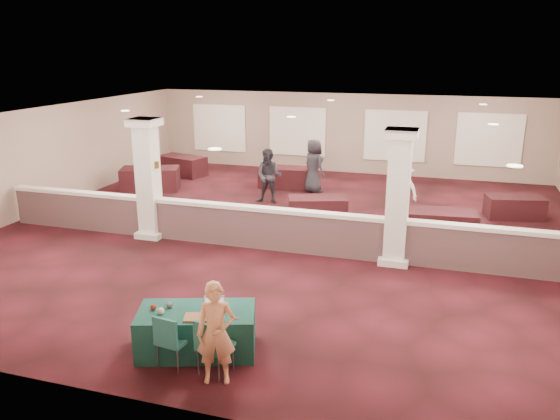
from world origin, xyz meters
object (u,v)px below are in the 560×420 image
(far_table_back_center, at_px, (285,177))
(attendee_a, at_px, (269,176))
(conf_chair_main, at_px, (212,343))
(far_table_front_right, at_px, (440,225))
(attendee_d, at_px, (314,166))
(conf_chair_side, at_px, (170,337))
(far_table_front_left, at_px, (150,179))
(far_table_front_center, at_px, (317,208))
(near_table, at_px, (197,331))
(far_table_back_left, at_px, (182,166))
(far_table_back_right, at_px, (514,207))
(attendee_c, at_px, (401,188))
(attendee_b, at_px, (403,189))
(woman, at_px, (216,333))

(far_table_back_center, relative_size, attendee_a, 1.03)
(conf_chair_main, distance_m, far_table_front_right, 8.36)
(far_table_front_right, height_order, attendee_d, attendee_d)
(conf_chair_side, relative_size, far_table_back_center, 0.50)
(far_table_front_left, height_order, attendee_d, attendee_d)
(far_table_front_center, distance_m, attendee_d, 3.29)
(conf_chair_side, relative_size, attendee_d, 0.48)
(near_table, bearing_deg, far_table_back_left, 99.56)
(near_table, distance_m, far_table_back_right, 11.34)
(attendee_c, bearing_deg, far_table_back_left, 122.56)
(near_table, relative_size, conf_chair_side, 2.09)
(far_table_front_left, xyz_separation_m, attendee_a, (4.62, -0.35, 0.49))
(far_table_front_right, height_order, attendee_b, attendee_b)
(conf_chair_side, xyz_separation_m, far_table_back_center, (-1.64, 11.90, -0.17))
(far_table_back_center, relative_size, far_table_back_right, 1.13)
(woman, bearing_deg, attendee_b, 60.00)
(far_table_front_right, height_order, attendee_a, attendee_a)
(far_table_front_center, bearing_deg, far_table_back_center, 120.12)
(woman, xyz_separation_m, attendee_b, (1.94, 9.84, -0.02))
(far_table_back_center, distance_m, far_table_back_right, 7.85)
(far_table_back_left, relative_size, attendee_b, 1.20)
(far_table_back_right, height_order, attendee_a, attendee_a)
(near_table, height_order, attendee_a, attendee_a)
(far_table_back_left, distance_m, attendee_b, 9.42)
(far_table_front_left, bearing_deg, far_table_front_center, -14.63)
(far_table_front_center, relative_size, attendee_a, 0.96)
(conf_chair_side, xyz_separation_m, far_table_front_center, (0.41, 8.37, -0.20))
(woman, bearing_deg, conf_chair_main, 121.09)
(far_table_front_left, relative_size, far_table_front_right, 1.06)
(woman, distance_m, far_table_back_left, 14.54)
(conf_chair_side, height_order, far_table_front_right, conf_chair_side)
(woman, relative_size, far_table_back_right, 1.00)
(attendee_a, bearing_deg, near_table, -82.42)
(conf_chair_main, distance_m, far_table_back_left, 14.38)
(attendee_c, bearing_deg, far_table_front_left, 138.26)
(far_table_front_right, xyz_separation_m, attendee_d, (-4.39, 3.77, 0.57))
(near_table, bearing_deg, far_table_back_center, 80.84)
(far_table_back_right, height_order, attendee_c, attendee_c)
(attendee_d, bearing_deg, conf_chair_main, 135.95)
(conf_chair_side, bearing_deg, far_table_back_center, 105.92)
(conf_chair_main, xyz_separation_m, conf_chair_side, (-0.71, 0.00, -0.02))
(near_table, distance_m, far_table_front_right, 8.05)
(far_table_front_left, height_order, far_table_back_center, far_table_front_left)
(far_table_front_right, relative_size, far_table_back_right, 1.16)
(far_table_front_center, bearing_deg, far_table_front_right, -10.53)
(woman, bearing_deg, far_table_front_center, 74.06)
(far_table_back_center, relative_size, attendee_d, 0.96)
(conf_chair_main, distance_m, attendee_d, 11.55)
(far_table_front_right, relative_size, far_table_back_center, 1.03)
(attendee_c, bearing_deg, woman, -140.01)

